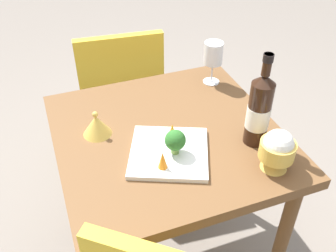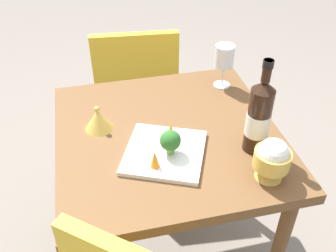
{
  "view_description": "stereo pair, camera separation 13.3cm",
  "coord_description": "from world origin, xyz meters",
  "px_view_note": "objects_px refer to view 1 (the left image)",
  "views": [
    {
      "loc": [
        0.98,
        -0.37,
        1.57
      ],
      "look_at": [
        0.0,
        0.0,
        0.76
      ],
      "focal_mm": 41.12,
      "sensor_mm": 36.0,
      "label": 1
    },
    {
      "loc": [
        1.02,
        -0.24,
        1.57
      ],
      "look_at": [
        0.0,
        0.0,
        0.76
      ],
      "focal_mm": 41.12,
      "sensor_mm": 36.0,
      "label": 2
    }
  ],
  "objects_px": {
    "rice_bowl_lid": "(97,125)",
    "broccoli_floret": "(175,141)",
    "chair_by_wall": "(121,89)",
    "wine_bottle": "(259,110)",
    "wine_glass": "(213,54)",
    "carrot_garnish_right": "(163,160)",
    "serving_plate": "(169,152)",
    "rice_bowl": "(277,150)",
    "carrot_garnish_left": "(173,130)"
  },
  "relations": [
    {
      "from": "wine_glass",
      "to": "serving_plate",
      "type": "height_order",
      "value": "wine_glass"
    },
    {
      "from": "wine_bottle",
      "to": "rice_bowl",
      "type": "relative_size",
      "value": 2.31
    },
    {
      "from": "rice_bowl_lid",
      "to": "carrot_garnish_right",
      "type": "height_order",
      "value": "rice_bowl_lid"
    },
    {
      "from": "rice_bowl_lid",
      "to": "carrot_garnish_right",
      "type": "bearing_deg",
      "value": 30.71
    },
    {
      "from": "rice_bowl_lid",
      "to": "serving_plate",
      "type": "xyz_separation_m",
      "value": [
        0.19,
        0.2,
        -0.03
      ]
    },
    {
      "from": "wine_bottle",
      "to": "serving_plate",
      "type": "bearing_deg",
      "value": -97.16
    },
    {
      "from": "wine_glass",
      "to": "chair_by_wall",
      "type": "bearing_deg",
      "value": -141.67
    },
    {
      "from": "serving_plate",
      "to": "carrot_garnish_left",
      "type": "height_order",
      "value": "carrot_garnish_left"
    },
    {
      "from": "serving_plate",
      "to": "rice_bowl",
      "type": "bearing_deg",
      "value": 59.13
    },
    {
      "from": "broccoli_floret",
      "to": "serving_plate",
      "type": "bearing_deg",
      "value": -134.2
    },
    {
      "from": "carrot_garnish_left",
      "to": "carrot_garnish_right",
      "type": "bearing_deg",
      "value": -33.18
    },
    {
      "from": "carrot_garnish_left",
      "to": "rice_bowl_lid",
      "type": "bearing_deg",
      "value": -117.53
    },
    {
      "from": "serving_plate",
      "to": "broccoli_floret",
      "type": "relative_size",
      "value": 3.84
    },
    {
      "from": "wine_bottle",
      "to": "serving_plate",
      "type": "xyz_separation_m",
      "value": [
        -0.04,
        -0.29,
        -0.12
      ]
    },
    {
      "from": "serving_plate",
      "to": "wine_glass",
      "type": "bearing_deg",
      "value": 138.0
    },
    {
      "from": "rice_bowl_lid",
      "to": "carrot_garnish_right",
      "type": "xyz_separation_m",
      "value": [
        0.25,
        0.15,
        0.01
      ]
    },
    {
      "from": "rice_bowl",
      "to": "broccoli_floret",
      "type": "relative_size",
      "value": 1.65
    },
    {
      "from": "chair_by_wall",
      "to": "serving_plate",
      "type": "distance_m",
      "value": 0.77
    },
    {
      "from": "chair_by_wall",
      "to": "wine_bottle",
      "type": "xyz_separation_m",
      "value": [
        0.78,
        0.27,
        0.33
      ]
    },
    {
      "from": "rice_bowl_lid",
      "to": "carrot_garnish_left",
      "type": "height_order",
      "value": "rice_bowl_lid"
    },
    {
      "from": "chair_by_wall",
      "to": "wine_bottle",
      "type": "height_order",
      "value": "wine_bottle"
    },
    {
      "from": "wine_glass",
      "to": "carrot_garnish_left",
      "type": "distance_m",
      "value": 0.42
    },
    {
      "from": "broccoli_floret",
      "to": "carrot_garnish_left",
      "type": "distance_m",
      "value": 0.09
    },
    {
      "from": "wine_bottle",
      "to": "broccoli_floret",
      "type": "xyz_separation_m",
      "value": [
        -0.02,
        -0.28,
        -0.06
      ]
    },
    {
      "from": "wine_glass",
      "to": "rice_bowl_lid",
      "type": "bearing_deg",
      "value": -71.63
    },
    {
      "from": "chair_by_wall",
      "to": "carrot_garnish_right",
      "type": "distance_m",
      "value": 0.85
    },
    {
      "from": "rice_bowl",
      "to": "rice_bowl_lid",
      "type": "distance_m",
      "value": 0.6
    },
    {
      "from": "rice_bowl",
      "to": "carrot_garnish_left",
      "type": "distance_m",
      "value": 0.34
    },
    {
      "from": "chair_by_wall",
      "to": "serving_plate",
      "type": "height_order",
      "value": "chair_by_wall"
    },
    {
      "from": "carrot_garnish_right",
      "to": "wine_bottle",
      "type": "bearing_deg",
      "value": 94.71
    },
    {
      "from": "carrot_garnish_right",
      "to": "serving_plate",
      "type": "bearing_deg",
      "value": 145.3
    },
    {
      "from": "wine_bottle",
      "to": "rice_bowl_lid",
      "type": "relative_size",
      "value": 3.28
    },
    {
      "from": "broccoli_floret",
      "to": "carrot_garnish_right",
      "type": "bearing_deg",
      "value": -50.48
    },
    {
      "from": "broccoli_floret",
      "to": "carrot_garnish_right",
      "type": "relative_size",
      "value": 1.43
    },
    {
      "from": "wine_glass",
      "to": "carrot_garnish_right",
      "type": "bearing_deg",
      "value": -40.98
    },
    {
      "from": "rice_bowl",
      "to": "carrot_garnish_right",
      "type": "distance_m",
      "value": 0.35
    },
    {
      "from": "rice_bowl_lid",
      "to": "rice_bowl",
      "type": "bearing_deg",
      "value": 53.31
    },
    {
      "from": "wine_bottle",
      "to": "rice_bowl_lid",
      "type": "height_order",
      "value": "wine_bottle"
    },
    {
      "from": "chair_by_wall",
      "to": "wine_bottle",
      "type": "bearing_deg",
      "value": -64.93
    },
    {
      "from": "serving_plate",
      "to": "carrot_garnish_left",
      "type": "bearing_deg",
      "value": 148.39
    },
    {
      "from": "chair_by_wall",
      "to": "rice_bowl_lid",
      "type": "distance_m",
      "value": 0.64
    },
    {
      "from": "wine_glass",
      "to": "serving_plate",
      "type": "distance_m",
      "value": 0.5
    },
    {
      "from": "carrot_garnish_right",
      "to": "carrot_garnish_left",
      "type": "bearing_deg",
      "value": 146.82
    },
    {
      "from": "serving_plate",
      "to": "wine_bottle",
      "type": "bearing_deg",
      "value": 82.84
    },
    {
      "from": "wine_bottle",
      "to": "wine_glass",
      "type": "bearing_deg",
      "value": 175.79
    },
    {
      "from": "serving_plate",
      "to": "broccoli_floret",
      "type": "height_order",
      "value": "broccoli_floret"
    },
    {
      "from": "rice_bowl_lid",
      "to": "chair_by_wall",
      "type": "bearing_deg",
      "value": 158.72
    },
    {
      "from": "chair_by_wall",
      "to": "broccoli_floret",
      "type": "bearing_deg",
      "value": -84.69
    },
    {
      "from": "rice_bowl_lid",
      "to": "broccoli_floret",
      "type": "distance_m",
      "value": 0.29
    },
    {
      "from": "broccoli_floret",
      "to": "carrot_garnish_right",
      "type": "height_order",
      "value": "broccoli_floret"
    }
  ]
}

